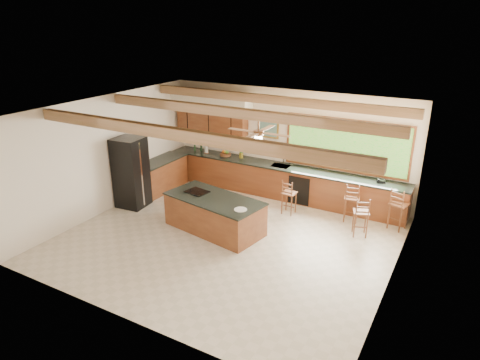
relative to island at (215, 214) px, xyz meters
The scene contains 9 objects.
ground 0.72m from the island, 26.71° to the right, with size 7.20×7.20×0.00m, color beige.
room_shell 1.87m from the island, 48.09° to the left, with size 7.27×6.54×3.02m.
counter_run 2.28m from the island, 97.56° to the left, with size 7.12×3.10×1.22m.
island is the anchor object (origin of this frame).
refrigerator 2.75m from the island, behind, with size 0.80×0.78×1.89m.
bar_stool_a 2.05m from the island, 54.31° to the left, with size 0.35×0.35×0.95m.
bar_stool_b 3.40m from the island, 36.60° to the left, with size 0.43×0.43×1.02m.
bar_stool_c 3.41m from the island, 23.59° to the left, with size 0.45×0.45×0.98m.
bar_stool_d 4.38m from the island, 29.17° to the left, with size 0.47×0.47×1.06m.
Camera 1 is at (4.51, -7.51, 4.81)m, focal length 32.00 mm.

